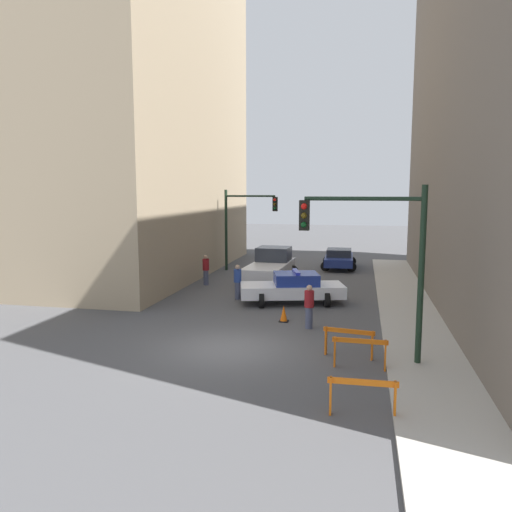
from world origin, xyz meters
The scene contains 15 objects.
ground_plane centered at (0.00, 0.00, 0.00)m, with size 120.00×120.00×0.00m, color #4C4C4F.
sidewalk_right centered at (6.20, 0.00, 0.06)m, with size 2.40×44.00×0.12m.
building_corner_left centered at (-12.00, 14.00, 10.57)m, with size 14.00×20.00×21.13m.
traffic_light_near centered at (4.73, -0.47, 3.53)m, with size 3.64×0.35×5.20m.
traffic_light_far centered at (-3.30, 15.67, 3.40)m, with size 3.44×0.35×5.20m.
police_car centered at (1.16, 7.03, 0.72)m, with size 5.02×3.09×1.52m.
white_truck centered at (-0.82, 12.11, 0.91)m, with size 2.79×5.48×1.90m.
parked_car_near centered at (2.74, 17.96, 0.67)m, with size 2.34×4.34×1.31m.
pedestrian_crossing centered at (-1.54, 7.34, 0.86)m, with size 0.44×0.44×1.66m.
pedestrian_corner centered at (-4.12, 10.47, 0.86)m, with size 0.42×0.42×1.66m.
pedestrian_sidewalk centered at (2.33, 2.97, 0.86)m, with size 0.49×0.49×1.66m.
barrier_front centered at (4.31, -4.19, 0.62)m, with size 1.60×0.18×0.90m.
barrier_mid centered at (4.23, -1.01, 0.62)m, with size 1.60×0.20×0.90m.
barrier_back centered at (3.88, -0.05, 0.62)m, with size 1.59×0.39×0.90m.
traffic_cone centered at (1.25, 3.72, 0.32)m, with size 0.36×0.36×0.66m.
Camera 1 is at (4.20, -15.31, 5.16)m, focal length 35.00 mm.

